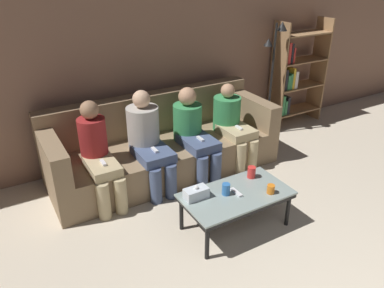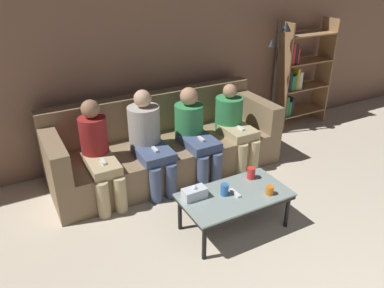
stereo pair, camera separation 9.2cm
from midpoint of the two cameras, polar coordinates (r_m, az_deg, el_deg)
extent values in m
cube|color=#8C6651|center=(4.69, -8.55, 13.09)|extent=(12.00, 0.06, 2.60)
cube|color=#897051|center=(4.55, -4.66, -1.98)|extent=(2.73, 0.98, 0.41)
cube|color=#897051|center=(4.68, -6.95, 4.80)|extent=(2.73, 0.20, 0.49)
cube|color=#897051|center=(4.07, -21.20, -1.52)|extent=(0.18, 0.98, 0.34)
cube|color=#897051|center=(5.01, 8.43, 5.29)|extent=(0.18, 0.98, 0.34)
cube|color=#8C9E99|center=(3.55, 6.01, -7.60)|extent=(1.03, 0.56, 0.02)
cube|color=black|center=(3.57, 5.99, -7.99)|extent=(1.01, 0.55, 0.04)
cylinder|color=black|center=(3.33, 1.50, -14.90)|extent=(0.04, 0.04, 0.33)
cylinder|color=black|center=(3.79, 13.70, -9.84)|extent=(0.04, 0.04, 0.33)
cylinder|color=black|center=(3.64, -2.37, -10.74)|extent=(0.04, 0.04, 0.33)
cylinder|color=black|center=(4.07, 9.31, -6.64)|extent=(0.04, 0.04, 0.33)
cylinder|color=orange|center=(3.58, 11.19, -6.77)|extent=(0.07, 0.07, 0.09)
cylinder|color=#3372BF|center=(3.49, 4.45, -6.88)|extent=(0.08, 0.08, 0.11)
cylinder|color=red|center=(3.78, 8.36, -4.28)|extent=(0.08, 0.08, 0.12)
cube|color=silver|center=(3.44, -0.14, -7.52)|extent=(0.22, 0.12, 0.10)
sphere|color=white|center=(3.41, -0.14, -6.66)|extent=(0.04, 0.04, 0.04)
cube|color=white|center=(3.54, 6.02, -7.35)|extent=(0.04, 0.15, 0.02)
cube|color=#9E754C|center=(5.71, 12.42, 9.86)|extent=(0.02, 0.32, 1.58)
cube|color=#9E754C|center=(6.30, 18.31, 10.69)|extent=(0.02, 0.32, 1.58)
cube|color=#9E754C|center=(6.18, 14.85, 5.04)|extent=(0.85, 0.32, 0.02)
cube|color=#38844C|center=(5.90, 12.62, 5.95)|extent=(0.05, 0.24, 0.30)
cube|color=#38844C|center=(5.95, 12.97, 5.66)|extent=(0.05, 0.24, 0.22)
cube|color=#232328|center=(5.97, 13.36, 5.98)|extent=(0.05, 0.24, 0.28)
cube|color=#9E754C|center=(6.05, 15.28, 8.52)|extent=(0.85, 0.32, 0.02)
cube|color=#232328|center=(5.77, 13.01, 9.65)|extent=(0.04, 0.24, 0.31)
cube|color=#38844C|center=(5.82, 13.38, 9.29)|extent=(0.05, 0.24, 0.22)
cube|color=#38844C|center=(5.85, 13.73, 9.44)|extent=(0.04, 0.24, 0.24)
cube|color=gold|center=(5.87, 14.09, 9.84)|extent=(0.04, 0.24, 0.32)
cube|color=silver|center=(5.91, 14.45, 9.64)|extent=(0.06, 0.24, 0.26)
cube|color=#9E754C|center=(5.95, 15.74, 12.14)|extent=(0.85, 0.32, 0.02)
cube|color=red|center=(5.68, 13.43, 13.42)|extent=(0.05, 0.24, 0.30)
cube|color=#232328|center=(5.71, 13.81, 13.39)|extent=(0.03, 0.24, 0.29)
cube|color=red|center=(5.75, 14.09, 13.11)|extent=(0.03, 0.24, 0.22)
cube|color=#9E754C|center=(5.87, 16.22, 15.87)|extent=(0.85, 0.32, 0.02)
cylinder|color=black|center=(5.72, 10.79, 1.68)|extent=(0.26, 0.26, 0.02)
cylinder|color=black|center=(5.44, 11.49, 9.25)|extent=(0.03, 0.03, 1.60)
cone|color=black|center=(5.34, 13.09, 17.11)|extent=(0.14, 0.14, 0.12)
cone|color=black|center=(5.28, 11.07, 14.99)|extent=(0.12, 0.12, 0.10)
cylinder|color=tan|center=(3.87, -13.98, -8.43)|extent=(0.13, 0.13, 0.41)
cylinder|color=tan|center=(3.90, -11.45, -7.75)|extent=(0.13, 0.13, 0.41)
cube|color=tan|center=(3.94, -14.16, -3.32)|extent=(0.29, 0.47, 0.10)
cylinder|color=maroon|center=(4.06, -15.44, 0.51)|extent=(0.29, 0.29, 0.50)
sphere|color=#997051|center=(3.92, -16.03, 5.02)|extent=(0.19, 0.19, 0.19)
cube|color=white|center=(3.87, -14.06, -2.79)|extent=(0.04, 0.12, 0.02)
cylinder|color=#47567A|center=(4.01, -6.20, -6.33)|extent=(0.13, 0.13, 0.41)
cylinder|color=#47567A|center=(4.07, -3.89, -5.66)|extent=(0.13, 0.13, 0.41)
cube|color=#47567A|center=(4.10, -6.60, -1.44)|extent=(0.36, 0.47, 0.10)
cylinder|color=#B7B2A8|center=(4.21, -8.06, 2.29)|extent=(0.36, 0.36, 0.51)
sphere|color=#DBAD89|center=(4.08, -8.37, 6.79)|extent=(0.19, 0.19, 0.19)
cube|color=white|center=(4.03, -6.37, -0.90)|extent=(0.04, 0.12, 0.02)
cylinder|color=#47567A|center=(4.21, 0.96, -4.40)|extent=(0.13, 0.13, 0.41)
cylinder|color=#47567A|center=(4.30, 3.02, -3.77)|extent=(0.13, 0.13, 0.41)
cube|color=#47567A|center=(4.32, 0.32, 0.26)|extent=(0.34, 0.49, 0.10)
cylinder|color=#388E51|center=(4.44, -1.29, 3.37)|extent=(0.34, 0.34, 0.43)
sphere|color=tan|center=(4.33, -1.33, 7.27)|extent=(0.21, 0.21, 0.21)
cube|color=white|center=(4.25, 0.66, 0.80)|extent=(0.04, 0.12, 0.02)
cylinder|color=tan|center=(4.53, 6.79, -2.24)|extent=(0.13, 0.13, 0.41)
cylinder|color=tan|center=(4.63, 8.59, -1.69)|extent=(0.13, 0.13, 0.41)
cube|color=tan|center=(4.62, 6.24, 1.94)|extent=(0.34, 0.44, 0.10)
cylinder|color=#388E51|center=(4.72, 4.76, 4.67)|extent=(0.34, 0.34, 0.42)
sphere|color=tan|center=(4.62, 4.90, 8.10)|extent=(0.17, 0.17, 0.17)
cube|color=white|center=(4.56, 6.60, 2.48)|extent=(0.04, 0.12, 0.02)
camera|label=1|loc=(0.05, -90.69, -0.34)|focal=35.00mm
camera|label=2|loc=(0.05, 89.31, 0.34)|focal=35.00mm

